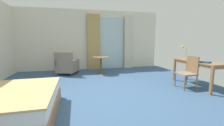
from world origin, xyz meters
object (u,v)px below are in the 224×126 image
Objects in this scene: writing_desk at (198,64)px; closed_book at (205,62)px; desk_chair at (189,71)px; round_cafe_table at (101,61)px; armchair_by_window at (67,66)px; desk_lamp at (184,49)px.

closed_book is (-0.10, -0.32, 0.11)m from writing_desk.
closed_book is at bearing -38.63° from desk_chair.
closed_book is 0.35× the size of round_cafe_table.
writing_desk is 3.41m from round_cafe_table.
armchair_by_window is at bearing 120.90° from closed_book.
writing_desk is 0.35m from closed_book.
desk_lamp reaches higher than closed_book.
desk_chair is at bearing -113.14° from desk_lamp.
armchair_by_window is 1.41× the size of round_cafe_table.
desk_lamp reaches higher than round_cafe_table.
desk_chair is 0.93× the size of armchair_by_window.
round_cafe_table is (-2.50, 2.31, -0.15)m from writing_desk.
desk_chair is (-0.39, -0.09, -0.16)m from writing_desk.
round_cafe_table is at bearing 131.39° from desk_chair.
writing_desk is 0.43m from desk_chair.
armchair_by_window is 1.36m from round_cafe_table.
closed_book reaches higher than writing_desk.
armchair_by_window is (-3.70, 2.00, -0.72)m from desk_lamp.
desk_lamp is 3.03m from round_cafe_table.
desk_lamp is 0.72× the size of round_cafe_table.
armchair_by_window is at bearing 143.19° from desk_chair.
round_cafe_table is (-2.41, 2.63, -0.26)m from closed_book.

